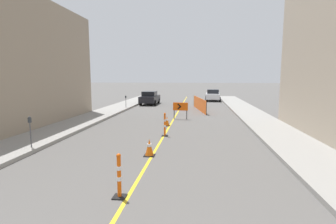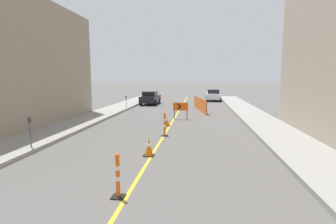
{
  "view_description": "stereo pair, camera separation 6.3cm",
  "coord_description": "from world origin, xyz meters",
  "views": [
    {
      "loc": [
        1.89,
        0.91,
        3.29
      ],
      "look_at": [
        -0.07,
        17.85,
        1.0
      ],
      "focal_mm": 28.0,
      "sensor_mm": 36.0,
      "label": 1
    },
    {
      "loc": [
        1.95,
        0.92,
        3.29
      ],
      "look_at": [
        -0.07,
        17.85,
        1.0
      ],
      "focal_mm": 28.0,
      "sensor_mm": 36.0,
      "label": 2
    }
  ],
  "objects": [
    {
      "name": "lane_stripe",
      "position": [
        0.0,
        22.25,
        0.0
      ],
      "size": [
        0.12,
        44.51,
        0.01
      ],
      "color": "gold",
      "rests_on": "ground_plane"
    },
    {
      "name": "sidewalk_left",
      "position": [
        -6.48,
        22.25,
        0.09
      ],
      "size": [
        2.68,
        44.51,
        0.18
      ],
      "color": "gray",
      "rests_on": "ground_plane"
    },
    {
      "name": "sidewalk_right",
      "position": [
        6.48,
        22.25,
        0.09
      ],
      "size": [
        2.68,
        44.51,
        0.18
      ],
      "color": "gray",
      "rests_on": "ground_plane"
    },
    {
      "name": "traffic_cone_second",
      "position": [
        -0.11,
        11.41,
        0.36
      ],
      "size": [
        0.45,
        0.45,
        0.72
      ],
      "color": "black",
      "rests_on": "ground_plane"
    },
    {
      "name": "traffic_cone_third",
      "position": [
        -0.19,
        18.23,
        0.33
      ],
      "size": [
        0.4,
        0.4,
        0.67
      ],
      "color": "black",
      "rests_on": "ground_plane"
    },
    {
      "name": "delineator_post_front",
      "position": [
        -0.22,
        7.54,
        0.54
      ],
      "size": [
        0.35,
        0.35,
        1.25
      ],
      "color": "black",
      "rests_on": "ground_plane"
    },
    {
      "name": "delineator_post_rear",
      "position": [
        0.06,
        15.16,
        0.58
      ],
      "size": [
        0.34,
        0.34,
        1.31
      ],
      "color": "black",
      "rests_on": "ground_plane"
    },
    {
      "name": "arrow_barricade_primary",
      "position": [
        0.53,
        21.1,
        0.95
      ],
      "size": [
        1.16,
        0.11,
        1.32
      ],
      "rotation": [
        0.0,
        0.0,
        -0.04
      ],
      "color": "#EF560C",
      "rests_on": "ground_plane"
    },
    {
      "name": "safety_mesh_fence",
      "position": [
        2.02,
        26.93,
        0.62
      ],
      "size": [
        1.23,
        6.85,
        1.24
      ],
      "rotation": [
        0.0,
        0.0,
        1.74
      ],
      "color": "#EF560C",
      "rests_on": "ground_plane"
    },
    {
      "name": "parked_car_curb_near",
      "position": [
        -3.88,
        31.83,
        0.8
      ],
      "size": [
        1.95,
        4.34,
        1.59
      ],
      "rotation": [
        0.0,
        0.0,
        -0.02
      ],
      "color": "black",
      "rests_on": "ground_plane"
    },
    {
      "name": "parked_car_curb_mid",
      "position": [
        3.9,
        37.56,
        0.8
      ],
      "size": [
        2.01,
        4.38,
        1.59
      ],
      "rotation": [
        0.0,
        0.0,
        -0.05
      ],
      "color": "silver",
      "rests_on": "ground_plane"
    },
    {
      "name": "parking_meter_near_curb",
      "position": [
        -5.48,
        11.51,
        1.15
      ],
      "size": [
        0.12,
        0.11,
        1.39
      ],
      "color": "#4C4C51",
      "rests_on": "sidewalk_left"
    },
    {
      "name": "parking_meter_far_curb",
      "position": [
        -5.48,
        26.98,
        1.05
      ],
      "size": [
        0.12,
        0.11,
        1.24
      ],
      "color": "#4C4C51",
      "rests_on": "sidewalk_left"
    }
  ]
}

